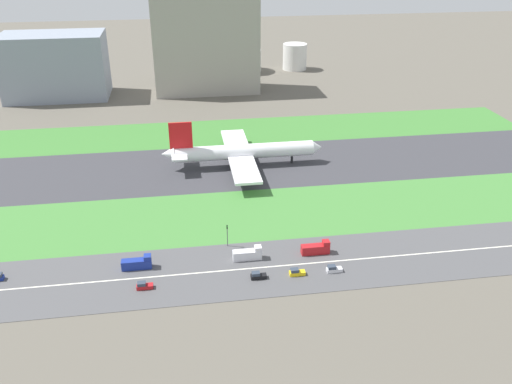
% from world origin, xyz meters
% --- Properties ---
extents(ground_plane, '(800.00, 800.00, 0.00)m').
position_xyz_m(ground_plane, '(0.00, 0.00, 0.00)').
color(ground_plane, '#5B564C').
extents(runway, '(280.00, 46.00, 0.10)m').
position_xyz_m(runway, '(0.00, 0.00, 0.05)').
color(runway, '#38383D').
rests_on(runway, ground_plane).
extents(grass_median_north, '(280.00, 36.00, 0.10)m').
position_xyz_m(grass_median_north, '(0.00, 41.00, 0.05)').
color(grass_median_north, '#3D7A33').
rests_on(grass_median_north, ground_plane).
extents(grass_median_south, '(280.00, 36.00, 0.10)m').
position_xyz_m(grass_median_south, '(0.00, -41.00, 0.05)').
color(grass_median_south, '#427F38').
rests_on(grass_median_south, ground_plane).
extents(highway, '(280.00, 28.00, 0.10)m').
position_xyz_m(highway, '(0.00, -73.00, 0.05)').
color(highway, '#4C4C4F').
rests_on(highway, ground_plane).
extents(highway_centerline, '(266.00, 0.50, 0.01)m').
position_xyz_m(highway_centerline, '(0.00, -73.00, 0.11)').
color(highway_centerline, silver).
rests_on(highway_centerline, highway).
extents(airliner, '(65.00, 56.00, 19.70)m').
position_xyz_m(airliner, '(-0.28, 0.00, 6.23)').
color(airliner, white).
rests_on(airliner, runway).
extents(car_2, '(4.40, 1.80, 2.00)m').
position_xyz_m(car_2, '(16.37, -78.00, 0.92)').
color(car_2, silver).
rests_on(car_2, highway).
extents(truck_2, '(8.40, 2.50, 4.00)m').
position_xyz_m(truck_2, '(-38.23, -68.00, 1.67)').
color(truck_2, navy).
rests_on(truck_2, highway).
extents(car_0, '(4.40, 1.80, 2.00)m').
position_xyz_m(car_0, '(5.71, -78.00, 0.92)').
color(car_0, yellow).
rests_on(car_0, highway).
extents(truck_1, '(8.40, 2.50, 4.00)m').
position_xyz_m(truck_1, '(-6.53, -68.00, 1.67)').
color(truck_1, silver).
rests_on(truck_1, highway).
extents(truck_0, '(8.40, 2.50, 4.00)m').
position_xyz_m(truck_0, '(13.86, -68.00, 1.67)').
color(truck_0, '#B2191E').
rests_on(truck_0, highway).
extents(car_4, '(4.40, 1.80, 2.00)m').
position_xyz_m(car_4, '(-36.14, -78.00, 0.92)').
color(car_4, '#B2191E').
rests_on(car_4, highway).
extents(car_1, '(4.40, 1.80, 2.00)m').
position_xyz_m(car_1, '(-5.21, -78.00, 0.92)').
color(car_1, black).
rests_on(car_1, highway).
extents(traffic_light, '(0.36, 0.50, 7.20)m').
position_xyz_m(traffic_light, '(-11.76, -60.01, 4.29)').
color(traffic_light, '#4C4C51').
rests_on(traffic_light, highway).
extents(terminal_building, '(55.59, 31.22, 35.29)m').
position_xyz_m(terminal_building, '(-90.00, 114.00, 17.64)').
color(terminal_building, gray).
rests_on(terminal_building, ground_plane).
extents(hangar_building, '(59.40, 26.28, 55.86)m').
position_xyz_m(hangar_building, '(-5.75, 114.00, 27.93)').
color(hangar_building, '#9E998E').
rests_on(hangar_building, ground_plane).
extents(fuel_tank_west, '(24.57, 24.57, 17.39)m').
position_xyz_m(fuel_tank_west, '(-11.71, 159.00, 8.69)').
color(fuel_tank_west, silver).
rests_on(fuel_tank_west, ground_plane).
extents(fuel_tank_centre, '(24.99, 24.99, 14.17)m').
position_xyz_m(fuel_tank_centre, '(20.94, 159.00, 7.08)').
color(fuel_tank_centre, silver).
rests_on(fuel_tank_centre, ground_plane).
extents(fuel_tank_east, '(16.05, 16.05, 17.10)m').
position_xyz_m(fuel_tank_east, '(56.75, 159.00, 8.55)').
color(fuel_tank_east, silver).
rests_on(fuel_tank_east, ground_plane).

